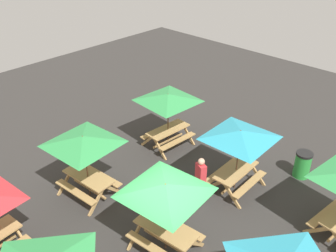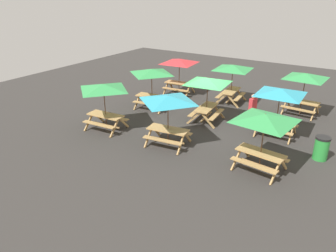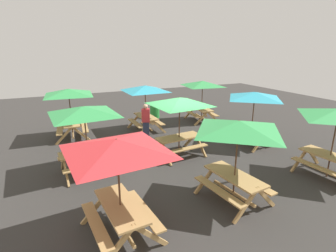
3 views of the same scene
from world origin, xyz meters
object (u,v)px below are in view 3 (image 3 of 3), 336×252
(picnic_table_3, at_px, (180,106))
(trash_bin_green, at_px, (155,110))
(picnic_table_0, at_px, (69,96))
(person_standing, at_px, (146,121))
(picnic_table_1, at_px, (145,92))
(picnic_table_7, at_px, (117,153))
(picnic_table_2, at_px, (254,99))
(picnic_table_4, at_px, (238,132))
(picnic_table_8, at_px, (84,116))
(picnic_table_6, at_px, (202,86))

(picnic_table_3, height_order, trash_bin_green, picnic_table_3)
(picnic_table_0, relative_size, person_standing, 1.69)
(picnic_table_1, bearing_deg, picnic_table_7, 154.87)
(picnic_table_2, xyz_separation_m, picnic_table_4, (-3.31, 3.49, 0.00))
(picnic_table_7, bearing_deg, person_standing, -29.63)
(picnic_table_1, bearing_deg, picnic_table_8, 135.90)
(picnic_table_6, relative_size, picnic_table_8, 1.00)
(picnic_table_8, bearing_deg, picnic_table_3, 176.75)
(picnic_table_2, bearing_deg, picnic_table_3, 80.47)
(picnic_table_8, bearing_deg, trash_bin_green, -133.43)
(picnic_table_7, bearing_deg, picnic_table_8, -1.36)
(picnic_table_3, bearing_deg, picnic_table_7, 42.21)
(picnic_table_1, relative_size, picnic_table_4, 1.21)
(picnic_table_1, distance_m, picnic_table_4, 7.01)
(picnic_table_4, distance_m, person_standing, 5.81)
(picnic_table_2, bearing_deg, person_standing, 52.59)
(picnic_table_1, relative_size, picnic_table_2, 1.21)
(picnic_table_7, bearing_deg, picnic_table_6, -46.44)
(person_standing, bearing_deg, picnic_table_6, 45.19)
(picnic_table_7, distance_m, picnic_table_8, 3.50)
(picnic_table_1, xyz_separation_m, picnic_table_2, (-3.70, -3.56, 0.00))
(picnic_table_4, height_order, picnic_table_8, same)
(picnic_table_0, bearing_deg, picnic_table_4, -150.13)
(picnic_table_1, bearing_deg, trash_bin_green, -32.92)
(person_standing, bearing_deg, picnic_table_3, -53.68)
(picnic_table_0, relative_size, picnic_table_6, 1.01)
(picnic_table_2, distance_m, picnic_table_8, 6.90)
(picnic_table_1, relative_size, picnic_table_8, 1.00)
(picnic_table_4, relative_size, picnic_table_6, 0.83)
(picnic_table_3, xyz_separation_m, picnic_table_4, (-3.47, 0.04, 0.00))
(picnic_table_2, relative_size, picnic_table_7, 0.83)
(picnic_table_8, height_order, trash_bin_green, picnic_table_8)
(picnic_table_1, height_order, picnic_table_3, same)
(picnic_table_4, xyz_separation_m, picnic_table_6, (7.41, -3.44, 0.00))
(picnic_table_0, distance_m, picnic_table_3, 5.33)
(picnic_table_3, relative_size, person_standing, 1.69)
(picnic_table_4, bearing_deg, picnic_table_8, 38.44)
(picnic_table_2, bearing_deg, picnic_table_6, -6.28)
(picnic_table_4, bearing_deg, picnic_table_2, -53.28)
(picnic_table_0, height_order, picnic_table_3, same)
(trash_bin_green, relative_size, person_standing, 0.59)
(picnic_table_7, relative_size, person_standing, 1.69)
(picnic_table_3, xyz_separation_m, trash_bin_green, (5.74, -1.22, -1.49))
(picnic_table_6, xyz_separation_m, person_standing, (-1.73, 3.98, -1.10))
(picnic_table_0, xyz_separation_m, person_standing, (-1.70, -3.05, -1.10))
(trash_bin_green, xyz_separation_m, person_standing, (-3.53, 1.80, 0.39))
(picnic_table_1, bearing_deg, picnic_table_0, 82.47)
(person_standing, bearing_deg, picnic_table_4, -62.94)
(picnic_table_7, xyz_separation_m, picnic_table_8, (3.49, 0.23, 0.00))
(picnic_table_4, distance_m, picnic_table_8, 4.80)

